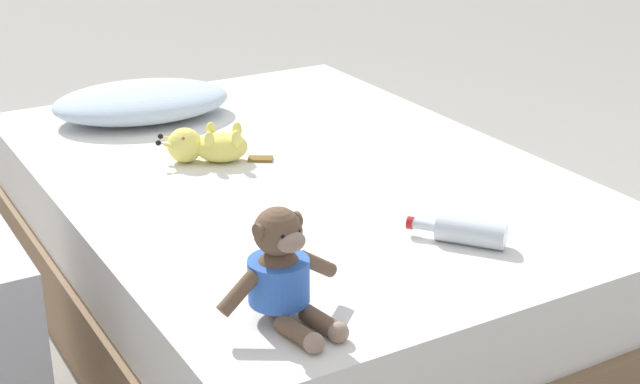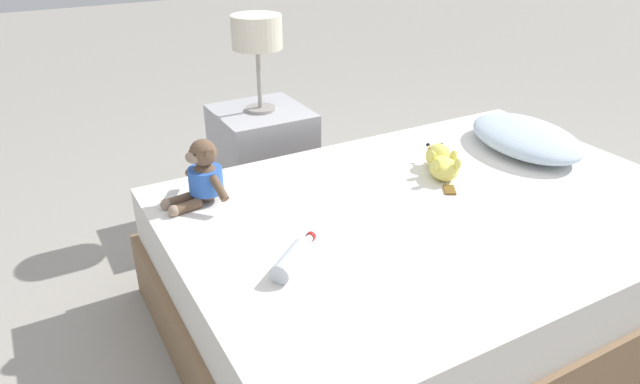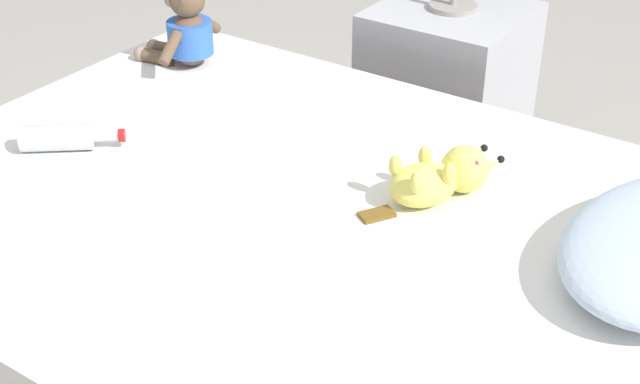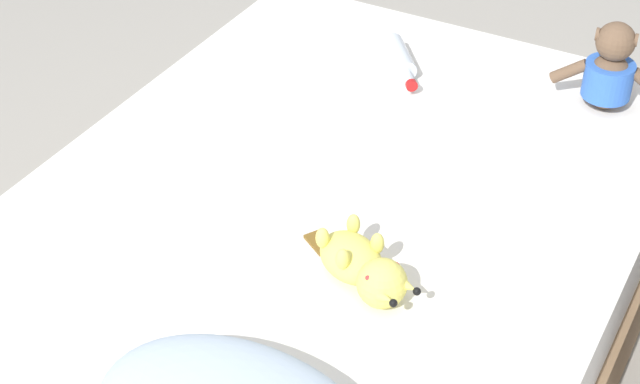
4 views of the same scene
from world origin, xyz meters
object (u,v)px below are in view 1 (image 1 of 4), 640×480
at_px(pillow, 558,394).
at_px(plush_yellow_creature, 411,293).
at_px(glass_bottle, 278,235).
at_px(plush_monkey, 278,256).
at_px(bed, 359,353).

bearing_deg(pillow, plush_yellow_creature, -86.17).
bearing_deg(glass_bottle, plush_monkey, 73.54).
bearing_deg(glass_bottle, pillow, 101.98).
distance_m(plush_yellow_creature, glass_bottle, 0.57).
height_order(plush_monkey, glass_bottle, plush_monkey).
bearing_deg(plush_monkey, glass_bottle, -106.46).
relative_size(pillow, plush_monkey, 2.01).
bearing_deg(pillow, bed, -82.27).
distance_m(bed, plush_yellow_creature, 0.33).
height_order(plush_monkey, plush_yellow_creature, plush_monkey).
bearing_deg(plush_yellow_creature, plush_monkey, -39.99).
relative_size(bed, plush_monkey, 7.51).
height_order(plush_yellow_creature, glass_bottle, plush_yellow_creature).
bearing_deg(plush_monkey, pillow, 111.70).
height_order(bed, pillow, pillow).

